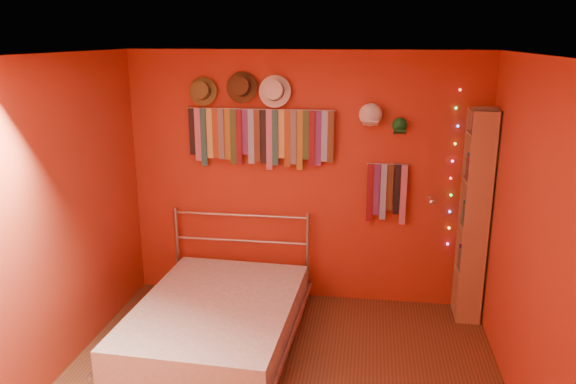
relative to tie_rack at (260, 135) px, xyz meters
The scene contains 15 objects.
back_wall 0.61m from the tie_rack, ahead, with size 3.50×0.02×2.50m, color #AB3D1B.
right_wall 2.78m from the tie_rack, 37.83° to the right, with size 0.02×3.50×2.50m, color #AB3D1B.
left_wall 2.19m from the tie_rack, 128.30° to the right, with size 0.02×3.50×2.50m, color #AB3D1B.
ceiling 1.91m from the tie_rack, 76.01° to the right, with size 3.50×3.50×0.02m, color white.
tie_rack is the anchor object (origin of this frame).
small_tie_rack 1.33m from the tie_rack, ahead, with size 0.40×0.03×0.60m.
fedora_olive 0.70m from the tie_rack, behind, with size 0.28×0.15×0.27m.
fedora_brown 0.50m from the tie_rack, 169.68° to the right, with size 0.30×0.16×0.29m.
fedora_white 0.46m from the tie_rack, 12.89° to the right, with size 0.31×0.17×0.30m.
cap_white 1.07m from the tie_rack, ahead, with size 0.20×0.25×0.20m.
cap_green 1.33m from the tie_rack, ahead, with size 0.16×0.20×0.16m.
fairy_lights 1.86m from the tie_rack, ahead, with size 0.05×0.02×1.51m.
reading_lamp 1.74m from the tie_rack, ahead, with size 0.06×0.27×0.08m.
bookshelf 2.19m from the tie_rack, ahead, with size 0.25×0.34×2.00m.
bed 1.80m from the tie_rack, 101.64° to the right, with size 1.48×1.95×0.93m.
Camera 1 is at (0.64, -3.60, 2.62)m, focal length 35.00 mm.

